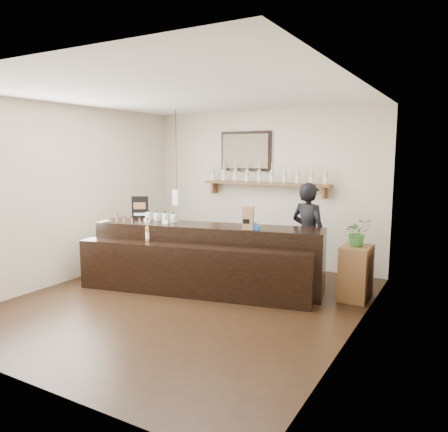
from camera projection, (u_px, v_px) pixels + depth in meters
ground at (187, 302)px, 6.06m from camera, size 5.00×5.00×0.00m
room_shell at (186, 179)px, 5.82m from camera, size 5.00×5.00×5.00m
back_wall_decor at (253, 169)px, 7.93m from camera, size 2.66×0.96×1.69m
counter at (203, 260)px, 6.54m from camera, size 3.53×1.65×1.14m
promo_sign at (140, 208)px, 7.12m from camera, size 0.24×0.16×0.38m
paper_bag at (248, 218)px, 6.17m from camera, size 0.18×0.16×0.34m
tape_dispenser at (255, 227)px, 6.15m from camera, size 0.13×0.06×0.10m
side_cabinet at (356, 273)px, 6.12m from camera, size 0.39×0.53×0.76m
potted_plant at (358, 232)px, 6.04m from camera, size 0.45×0.44×0.39m
shopkeeper at (308, 228)px, 6.68m from camera, size 0.76×0.60×1.82m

